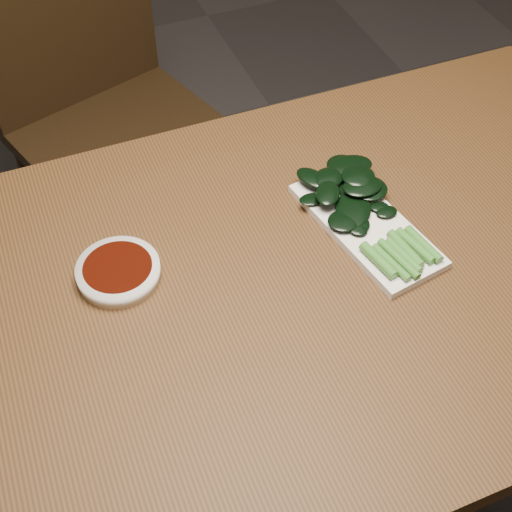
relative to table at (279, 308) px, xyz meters
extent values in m
plane|color=#2F2C2C|center=(0.00, 0.00, -0.68)|extent=(6.00, 6.00, 0.00)
cube|color=#462B14|center=(0.00, 0.00, 0.05)|extent=(1.40, 0.80, 0.04)
cylinder|color=#462B14|center=(0.64, 0.34, -0.32)|extent=(0.05, 0.05, 0.71)
cube|color=black|center=(-0.06, 0.79, -0.25)|extent=(0.59, 0.59, 0.04)
cylinder|color=black|center=(-0.19, 0.53, -0.47)|extent=(0.04, 0.04, 0.41)
cylinder|color=black|center=(0.19, 0.66, -0.47)|extent=(0.04, 0.04, 0.41)
cylinder|color=black|center=(-0.32, 0.92, -0.47)|extent=(0.04, 0.04, 0.41)
cylinder|color=black|center=(0.07, 1.04, -0.47)|extent=(0.04, 0.04, 0.41)
cube|color=black|center=(-0.13, 0.99, -0.01)|extent=(0.45, 0.17, 0.44)
cylinder|color=white|center=(-0.22, 0.10, 0.08)|extent=(0.13, 0.13, 0.02)
cylinder|color=#360C04|center=(-0.22, 0.10, 0.09)|extent=(0.10, 0.10, 0.00)
cube|color=white|center=(0.17, 0.05, 0.08)|extent=(0.16, 0.29, 0.01)
cylinder|color=#40832D|center=(0.14, -0.04, 0.09)|extent=(0.03, 0.08, 0.02)
cylinder|color=#40832D|center=(0.16, -0.05, 0.09)|extent=(0.03, 0.08, 0.01)
cylinder|color=#40832D|center=(0.17, -0.05, 0.09)|extent=(0.03, 0.09, 0.01)
cylinder|color=#40832D|center=(0.18, -0.04, 0.09)|extent=(0.03, 0.08, 0.01)
cylinder|color=#40832D|center=(0.19, -0.03, 0.09)|extent=(0.02, 0.08, 0.01)
cylinder|color=#40832D|center=(0.21, -0.03, 0.09)|extent=(0.03, 0.08, 0.01)
cylinder|color=#40832D|center=(0.22, -0.03, 0.09)|extent=(0.03, 0.08, 0.01)
ellipsoid|color=black|center=(0.13, 0.05, 0.09)|extent=(0.05, 0.05, 0.01)
ellipsoid|color=black|center=(0.20, 0.10, 0.10)|extent=(0.06, 0.06, 0.01)
ellipsoid|color=black|center=(0.19, 0.17, 0.09)|extent=(0.07, 0.08, 0.01)
ellipsoid|color=black|center=(0.19, 0.11, 0.09)|extent=(0.07, 0.07, 0.01)
ellipsoid|color=black|center=(0.13, 0.11, 0.11)|extent=(0.06, 0.07, 0.01)
ellipsoid|color=black|center=(0.19, 0.14, 0.09)|extent=(0.07, 0.05, 0.01)
ellipsoid|color=black|center=(0.13, 0.16, 0.10)|extent=(0.06, 0.07, 0.01)
ellipsoid|color=black|center=(0.19, 0.13, 0.11)|extent=(0.07, 0.07, 0.01)
ellipsoid|color=black|center=(0.20, 0.16, 0.11)|extent=(0.08, 0.06, 0.01)
ellipsoid|color=black|center=(0.19, 0.11, 0.10)|extent=(0.07, 0.05, 0.01)
ellipsoid|color=black|center=(0.15, 0.15, 0.10)|extent=(0.07, 0.06, 0.01)
ellipsoid|color=black|center=(0.16, 0.07, 0.09)|extent=(0.09, 0.10, 0.01)
ellipsoid|color=black|center=(0.11, 0.12, 0.09)|extent=(0.05, 0.03, 0.01)
ellipsoid|color=black|center=(0.19, 0.13, 0.09)|extent=(0.05, 0.04, 0.01)
ellipsoid|color=black|center=(0.15, 0.04, 0.09)|extent=(0.04, 0.05, 0.01)
ellipsoid|color=black|center=(0.20, 0.06, 0.09)|extent=(0.04, 0.03, 0.01)
ellipsoid|color=black|center=(0.21, 0.05, 0.09)|extent=(0.04, 0.03, 0.01)
ellipsoid|color=black|center=(0.16, 0.04, 0.09)|extent=(0.04, 0.04, 0.01)
camera|label=1|loc=(-0.29, -0.62, 0.89)|focal=50.00mm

